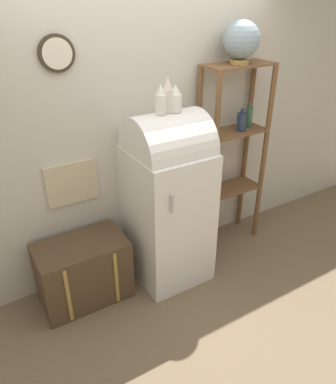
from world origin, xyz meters
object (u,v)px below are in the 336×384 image
object	(u,v)px
refrigerator	(168,197)
vase_center	(168,96)
suitcase_trunk	(83,271)
globe	(241,40)
vase_right	(175,99)
vase_left	(161,100)

from	to	relation	value
refrigerator	vase_center	distance (m)	0.89
suitcase_trunk	refrigerator	bearing A→B (deg)	-4.90
globe	vase_right	world-z (taller)	globe
vase_left	refrigerator	bearing A→B (deg)	7.87
suitcase_trunk	globe	world-z (taller)	globe
globe	vase_center	distance (m)	0.89
globe	vase_left	world-z (taller)	globe
vase_center	vase_right	bearing A→B (deg)	-18.06
refrigerator	globe	world-z (taller)	globe
suitcase_trunk	vase_right	xyz separation A→B (m)	(0.88, -0.08, 1.40)
refrigerator	vase_center	size ratio (longest dim) A/B	5.70
suitcase_trunk	vase_center	world-z (taller)	vase_center
suitcase_trunk	vase_right	size ratio (longest dim) A/B	3.53
suitcase_trunk	vase_left	distance (m)	1.59
globe	vase_left	bearing A→B (deg)	-170.71
suitcase_trunk	vase_center	bearing A→B (deg)	-4.19
refrigerator	vase_left	size ratio (longest dim) A/B	6.79
vase_center	vase_right	distance (m)	0.07
vase_left	vase_right	size ratio (longest dim) A/B	1.09
suitcase_trunk	globe	xyz separation A→B (m)	(1.62, 0.07, 1.77)
globe	vase_right	size ratio (longest dim) A/B	1.68
vase_left	vase_center	bearing A→B (deg)	14.41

